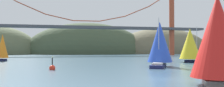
% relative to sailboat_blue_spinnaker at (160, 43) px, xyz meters
% --- Properties ---
extents(ground_plane, '(360.00, 360.00, 0.00)m').
position_rel_sailboat_blue_spinnaker_xyz_m(ground_plane, '(-7.85, -19.26, -4.96)').
color(ground_plane, '#426075').
extents(headland_right, '(73.70, 44.00, 37.03)m').
position_rel_sailboat_blue_spinnaker_xyz_m(headland_right, '(52.15, 115.74, -4.96)').
color(headland_right, '#6B664C').
rests_on(headland_right, ground_plane).
extents(headland_center, '(85.24, 44.00, 42.41)m').
position_rel_sailboat_blue_spinnaker_xyz_m(headland_center, '(-2.85, 115.74, -4.96)').
color(headland_center, '#425138').
rests_on(headland_center, ground_plane).
extents(suspension_bridge, '(131.90, 6.00, 35.69)m').
position_rel_sailboat_blue_spinnaker_xyz_m(suspension_bridge, '(-7.85, 75.74, 10.98)').
color(suspension_bridge, '#A34228').
rests_on(suspension_bridge, ground_plane).
extents(sailboat_blue_spinnaker, '(7.87, 9.80, 10.18)m').
position_rel_sailboat_blue_spinnaker_xyz_m(sailboat_blue_spinnaker, '(0.00, 0.00, 0.00)').
color(sailboat_blue_spinnaker, '#191E4C').
rests_on(sailboat_blue_spinnaker, ground_plane).
extents(sailboat_yellow_sail, '(9.93, 8.49, 9.72)m').
position_rel_sailboat_blue_spinnaker_xyz_m(sailboat_yellow_sail, '(13.94, 11.54, -0.07)').
color(sailboat_yellow_sail, '#191E4C').
rests_on(sailboat_yellow_sail, ground_plane).
extents(sailboat_red_spinnaker, '(9.95, 7.27, 10.66)m').
position_rel_sailboat_blue_spinnaker_xyz_m(sailboat_red_spinnaker, '(-4.35, -25.17, 0.04)').
color(sailboat_red_spinnaker, '#B7B2A8').
rests_on(sailboat_red_spinnaker, ground_plane).
extents(sailboat_orange_sail, '(7.06, 5.50, 8.61)m').
position_rel_sailboat_blue_spinnaker_xyz_m(sailboat_orange_sail, '(-38.10, 30.73, -0.74)').
color(sailboat_orange_sail, '#191E4C').
rests_on(sailboat_orange_sail, ground_plane).
extents(channel_buoy, '(1.10, 1.10, 2.64)m').
position_rel_sailboat_blue_spinnaker_xyz_m(channel_buoy, '(-21.94, -3.05, -4.59)').
color(channel_buoy, red).
rests_on(channel_buoy, ground_plane).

